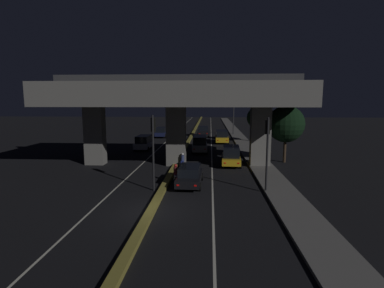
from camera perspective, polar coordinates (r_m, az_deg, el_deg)
name	(u,v)px	position (r m, az deg, el deg)	size (l,w,h in m)	color
ground_plane	(152,212)	(17.71, -7.65, -12.64)	(200.00, 200.00, 0.00)	black
lane_line_left_inner	(171,137)	(52.05, -4.05, 1.29)	(0.12, 126.00, 0.00)	beige
lane_line_right_inner	(211,138)	(51.61, 3.69, 1.23)	(0.12, 126.00, 0.00)	beige
median_divider	(191,137)	(51.70, -0.20, 1.41)	(0.48, 126.00, 0.26)	olive
sidewalk_right	(243,143)	(44.93, 9.75, 0.19)	(2.32, 126.00, 0.17)	#5B5956
elevated_overpass	(176,98)	(28.95, -3.09, 8.76)	(23.72, 10.07, 8.76)	slate
traffic_light_left_of_median	(153,140)	(20.90, -7.40, 0.83)	(0.30, 0.49, 5.32)	black
traffic_light_right_of_median	(267,142)	(20.90, 14.13, 0.44)	(0.30, 0.49, 5.20)	black
street_lamp	(232,110)	(55.64, 7.57, 6.48)	(2.48, 0.32, 7.80)	#2D2D30
car_black_lead	(190,175)	(22.53, -0.44, -5.93)	(1.96, 4.48, 1.47)	black
car_taxi_yellow_second	(231,155)	(29.65, 7.46, -2.16)	(2.05, 4.31, 1.85)	gold
car_silver_third	(200,144)	(36.99, 1.46, 0.07)	(2.09, 4.75, 1.97)	gray
car_taxi_yellow_fourth	(222,136)	(45.46, 5.69, 1.48)	(2.03, 4.72, 1.83)	gold
car_black_fifth	(203,131)	(53.30, 2.13, 2.46)	(2.15, 4.22, 1.79)	black
car_white_lead_oncoming	(144,142)	(39.26, -9.17, 0.34)	(1.93, 4.44, 1.84)	silver
car_dark_blue_second_oncoming	(161,132)	(52.32, -5.85, 2.32)	(1.95, 4.67, 1.71)	#141938
motorcycle_white_filtering_near	(176,175)	(23.09, -3.13, -5.95)	(0.34, 1.96, 1.50)	black
motorcycle_blue_filtering_mid	(183,161)	(28.62, -1.82, -3.25)	(0.33, 1.74, 1.36)	black
pedestrian_on_sidewalk	(258,156)	(29.33, 12.53, -2.30)	(0.35, 0.35, 1.71)	#2D261E
roadside_tree_kerbside_near	(286,124)	(31.83, 17.43, 3.63)	(3.74, 3.74, 5.82)	#38281C
roadside_tree_kerbside_mid	(258,118)	(46.12, 12.40, 4.90)	(3.27, 3.27, 5.42)	#38281C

